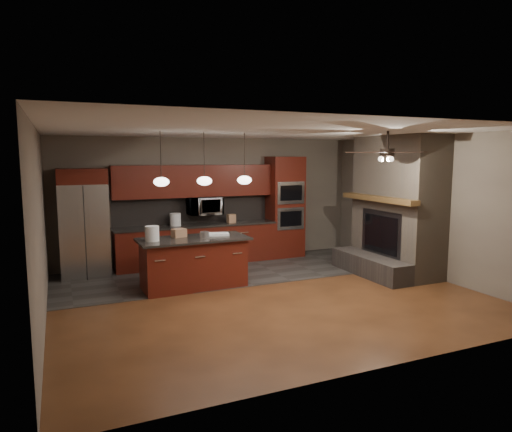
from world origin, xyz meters
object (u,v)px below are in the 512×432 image
oven_tower (285,207)px  counter_bucket (175,219)px  white_bucket (152,234)px  refrigerator (84,223)px  counter_box (231,218)px  paint_can (205,235)px  paint_tray (218,234)px  microwave (205,206)px  cardboard_box (179,233)px  kitchen_island (194,262)px

oven_tower → counter_bucket: (-2.65, 0.01, -0.16)m
counter_bucket → white_bucket: bearing=-115.5°
refrigerator → counter_box: (3.13, 0.03, -0.08)m
counter_box → white_bucket: bearing=-149.4°
white_bucket → counter_box: bearing=38.8°
paint_can → paint_tray: paint_can is taller
microwave → paint_can: size_ratio=4.34×
oven_tower → paint_tray: size_ratio=6.05×
paint_tray → counter_box: (0.85, 1.57, 0.06)m
oven_tower → cardboard_box: bearing=-152.7°
kitchen_island → white_bucket: (-0.74, -0.01, 0.59)m
paint_can → kitchen_island: bearing=159.8°
counter_bucket → oven_tower: bearing=-0.2°
kitchen_island → white_bucket: bearing=179.7°
oven_tower → refrigerator: oven_tower is taller
oven_tower → paint_can: (-2.55, -1.79, -0.22)m
oven_tower → refrigerator: bearing=-179.1°
microwave → counter_bucket: microwave is taller
counter_bucket → counter_box: size_ratio=1.40×
counter_bucket → microwave: bearing=4.2°
microwave → paint_tray: 1.73m
white_bucket → cardboard_box: bearing=20.9°
microwave → refrigerator: (-2.53, -0.13, -0.22)m
paint_tray → counter_bucket: counter_bucket is taller
kitchen_island → paint_can: bearing=-21.3°
cardboard_box → white_bucket: bearing=-174.6°
counter_box → counter_bucket: bearing=169.5°
counter_bucket → cardboard_box: bearing=-101.3°
oven_tower → microwave: bearing=178.3°
refrigerator → paint_can: size_ratio=12.77×
oven_tower → refrigerator: 4.51m
paint_can → cardboard_box: size_ratio=0.70×
microwave → cardboard_box: microwave is taller
oven_tower → counter_box: size_ratio=12.31×
paint_tray → oven_tower: bearing=50.2°
microwave → paint_can: bearing=-107.2°
white_bucket → paint_tray: size_ratio=0.67×
white_bucket → paint_tray: (1.25, 0.11, -0.11)m
oven_tower → paint_tray: 2.77m
kitchen_island → cardboard_box: size_ratio=8.29×
oven_tower → kitchen_island: size_ratio=1.19×
oven_tower → microwave: size_ratio=3.25×
microwave → refrigerator: 2.55m
counter_box → paint_can: bearing=-131.9°
paint_can → refrigerator: bearing=138.9°
microwave → counter_box: size_ratio=3.78×
kitchen_island → paint_tray: paint_tray is taller
paint_can → cardboard_box: bearing=147.6°
kitchen_island → white_bucket: 0.94m
microwave → kitchen_island: size_ratio=0.37×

